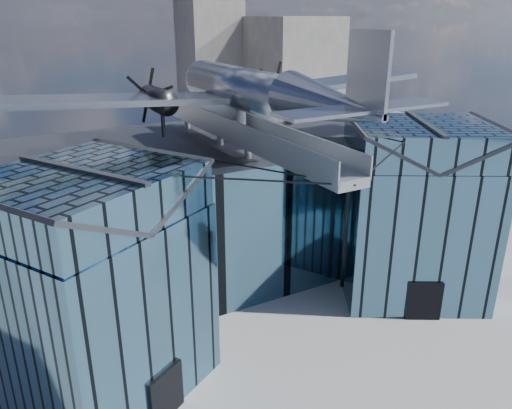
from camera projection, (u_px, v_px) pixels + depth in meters
ground_plane at (271, 320)px, 31.62m from camera, size 120.00×120.00×0.00m
museum at (229, 210)px, 34.41m from camera, size 32.88×24.50×17.60m
bg_towers at (98, 77)px, 70.03m from camera, size 77.00×24.50×26.00m
tree_side_e at (466, 178)px, 46.42m from camera, size 3.77×3.77×5.81m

